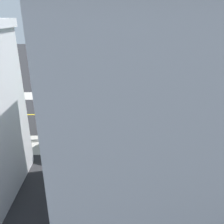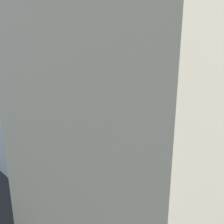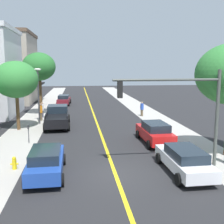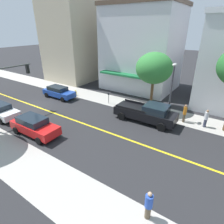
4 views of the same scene
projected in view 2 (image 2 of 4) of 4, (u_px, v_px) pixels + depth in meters
ground_plane at (171, 132)px, 24.60m from camera, size 140.00×140.00×0.00m
sidewalk_left at (142, 148)px, 19.73m from camera, size 3.27×126.00×0.01m
sidewalk_right at (191, 122)px, 29.47m from camera, size 3.27×126.00×0.01m
road_centerline_stripe at (171, 132)px, 24.60m from camera, size 0.20×126.00×0.00m
corner_shop_building at (151, 69)px, 9.57m from camera, size 11.71×8.04×15.58m
pale_office_building at (35, 92)px, 17.76m from camera, size 9.37×10.16×11.54m
street_tree_left_near at (66, 94)px, 25.84m from camera, size 3.90×3.90×6.24m
street_tree_right_corner at (42, 83)px, 31.40m from camera, size 3.86×3.86×7.37m
street_tree_left_far at (181, 86)px, 30.51m from camera, size 4.50×4.50×7.16m
fire_hydrant at (137, 138)px, 21.43m from camera, size 0.44×0.24×0.74m
parking_meter at (101, 125)px, 24.77m from camera, size 0.12×0.18×1.39m
traffic_light_mast at (181, 99)px, 26.98m from camera, size 6.09×0.32×5.57m
street_lamp at (65, 99)px, 28.86m from camera, size 0.70×0.36×5.57m
red_sedan_right_curb at (148, 114)px, 30.88m from camera, size 2.09×4.69×1.60m
maroon_sedan_left_curb at (33, 104)px, 39.77m from camera, size 2.10×4.83×1.51m
white_sedan_right_curb at (186, 121)px, 26.93m from camera, size 2.01×4.80×1.43m
blue_sedan_left_curb at (155, 133)px, 21.95m from camera, size 1.98×4.58×1.50m
black_pickup_truck at (82, 115)px, 29.84m from camera, size 2.50×6.10×1.92m
pedestrian_white_shirt at (52, 112)px, 31.59m from camera, size 0.36×0.36×1.74m
pedestrian_green_shirt at (186, 115)px, 29.89m from camera, size 0.39×0.39×1.78m
pedestrian_orange_shirt at (60, 114)px, 30.42m from camera, size 0.32×0.32×1.86m
pedestrian_blue_shirt at (104, 104)px, 39.56m from camera, size 0.39×0.39×1.69m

